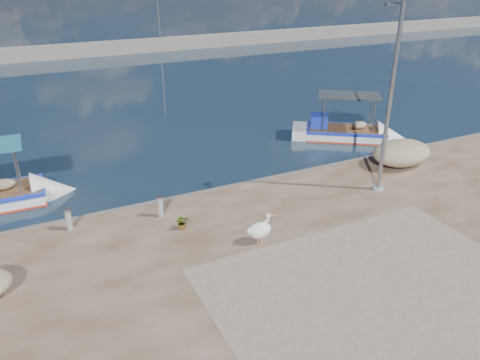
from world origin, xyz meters
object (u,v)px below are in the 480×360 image
(pelican, at_px, (260,230))
(bollard_near, at_px, (160,205))
(lamp_post, at_px, (388,108))
(boat_right, at_px, (344,134))

(pelican, relative_size, bollard_near, 1.31)
(lamp_post, xyz_separation_m, bollard_near, (-8.37, 1.63, -2.86))
(pelican, distance_m, bollard_near, 3.84)
(bollard_near, bearing_deg, pelican, -52.07)
(boat_right, xyz_separation_m, lamp_post, (-3.36, -6.50, 3.58))
(boat_right, distance_m, bollard_near, 12.71)
(bollard_near, bearing_deg, lamp_post, -11.01)
(boat_right, height_order, pelican, boat_right)
(lamp_post, bearing_deg, pelican, -166.88)
(boat_right, distance_m, pelican, 12.27)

